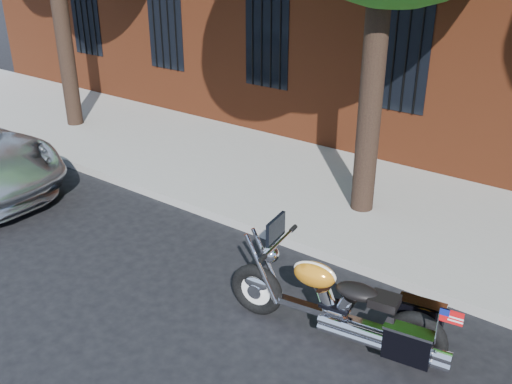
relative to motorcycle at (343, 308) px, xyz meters
The scene contains 4 objects.
ground 1.86m from the motorcycle, behind, with size 120.00×120.00×0.00m, color black.
curb 2.36m from the motorcycle, 140.52° to the left, with size 40.00×0.16×0.15m, color gray.
sidewalk 3.83m from the motorcycle, 118.12° to the left, with size 40.00×3.60×0.15m, color gray.
motorcycle is the anchor object (origin of this frame).
Camera 1 is at (4.15, -4.86, 4.29)m, focal length 40.00 mm.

